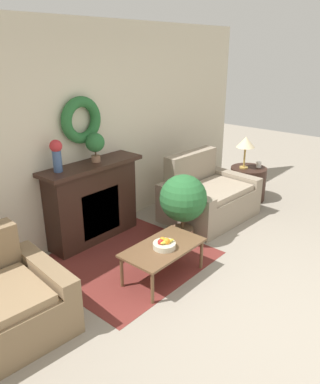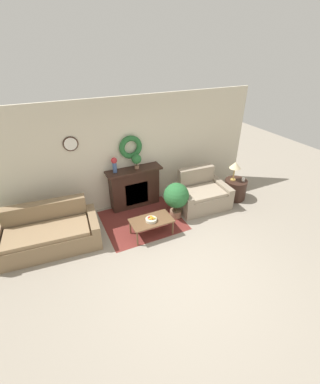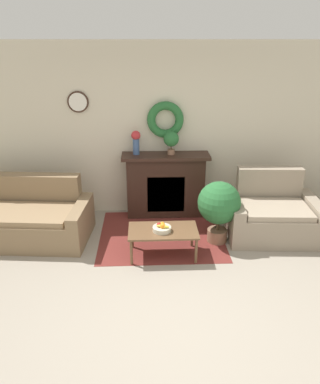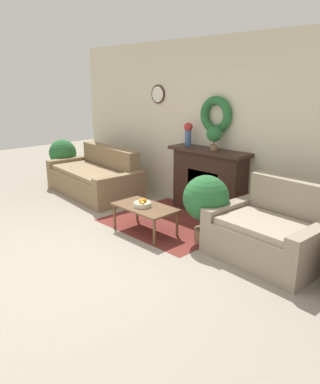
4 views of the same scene
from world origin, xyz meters
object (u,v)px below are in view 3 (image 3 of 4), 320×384
at_px(fireplace, 166,185).
at_px(couch_left, 20,218).
at_px(loveseat_right, 272,214).
at_px(vase_on_mantel_left, 136,141).
at_px(fruit_bowl, 162,228).
at_px(coffee_table, 163,232).
at_px(potted_plant_floor_by_loveseat, 219,205).
at_px(potted_plant_on_mantel, 171,140).

distance_m(fireplace, couch_left, 2.27).
distance_m(loveseat_right, vase_on_mantel_left, 2.32).
relative_size(fruit_bowl, vase_on_mantel_left, 0.65).
distance_m(coffee_table, potted_plant_floor_by_loveseat, 0.90).
bearing_deg(fireplace, coffee_table, -94.71).
xyz_separation_m(loveseat_right, vase_on_mantel_left, (-1.98, 0.74, 0.94)).
relative_size(vase_on_mantel_left, potted_plant_on_mantel, 1.02).
distance_m(potted_plant_on_mantel, potted_plant_floor_by_loveseat, 1.30).
distance_m(fireplace, loveseat_right, 1.71).
bearing_deg(potted_plant_on_mantel, loveseat_right, -26.59).
height_order(fruit_bowl, potted_plant_floor_by_loveseat, potted_plant_floor_by_loveseat).
bearing_deg(loveseat_right, coffee_table, -158.37).
bearing_deg(fruit_bowl, potted_plant_on_mantel, 81.03).
bearing_deg(potted_plant_on_mantel, couch_left, -163.50).
bearing_deg(coffee_table, potted_plant_on_mantel, 81.61).
xyz_separation_m(fruit_bowl, vase_on_mantel_left, (-0.34, 1.30, 0.83)).
height_order(fruit_bowl, vase_on_mantel_left, vase_on_mantel_left).
distance_m(coffee_table, vase_on_mantel_left, 1.61).
height_order(couch_left, vase_on_mantel_left, vase_on_mantel_left).
bearing_deg(vase_on_mantel_left, coffee_table, -74.36).
xyz_separation_m(fireplace, loveseat_right, (1.52, -0.74, -0.21)).
height_order(coffee_table, potted_plant_on_mantel, potted_plant_on_mantel).
bearing_deg(potted_plant_floor_by_loveseat, fireplace, 126.80).
distance_m(fruit_bowl, vase_on_mantel_left, 1.58).
relative_size(coffee_table, vase_on_mantel_left, 2.45).
relative_size(couch_left, coffee_table, 2.28).
distance_m(fruit_bowl, potted_plant_floor_by_loveseat, 0.91).
distance_m(coffee_table, potted_plant_on_mantel, 1.57).
xyz_separation_m(fireplace, potted_plant_floor_by_loveseat, (0.69, -0.92, 0.04)).
bearing_deg(coffee_table, fruit_bowl, -120.67).
bearing_deg(fruit_bowl, loveseat_right, 18.86).
distance_m(fireplace, vase_on_mantel_left, 0.86).
relative_size(couch_left, vase_on_mantel_left, 5.59).
bearing_deg(potted_plant_floor_by_loveseat, loveseat_right, 12.63).
relative_size(vase_on_mantel_left, potted_plant_floor_by_loveseat, 0.41).
bearing_deg(fruit_bowl, couch_left, 162.99).
height_order(coffee_table, potted_plant_floor_by_loveseat, potted_plant_floor_by_loveseat).
bearing_deg(vase_on_mantel_left, loveseat_right, -20.50).
bearing_deg(coffee_table, couch_left, 163.89).
xyz_separation_m(fruit_bowl, potted_plant_floor_by_loveseat, (0.81, 0.38, 0.14)).
xyz_separation_m(couch_left, potted_plant_on_mantel, (2.24, 0.66, 0.97)).
bearing_deg(vase_on_mantel_left, fruit_bowl, -75.42).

